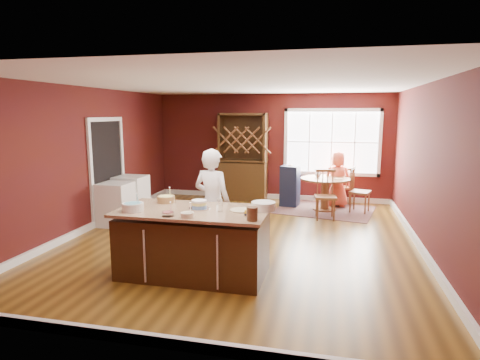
{
  "coord_description": "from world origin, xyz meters",
  "views": [
    {
      "loc": [
        1.5,
        -6.74,
        2.21
      ],
      "look_at": [
        -0.05,
        0.04,
        1.05
      ],
      "focal_mm": 30.0,
      "sensor_mm": 36.0,
      "label": 1
    }
  ],
  "objects_px": {
    "seated_woman": "(337,179)",
    "high_chair": "(290,185)",
    "layer_cake": "(199,204)",
    "chair_north": "(342,186)",
    "dining_table": "(325,187)",
    "chair_east": "(360,190)",
    "dryer": "(131,197)",
    "washer": "(116,204)",
    "toddler": "(294,172)",
    "kitchen_island": "(194,244)",
    "hutch": "(243,157)",
    "baker": "(212,203)",
    "chair_south": "(326,195)"
  },
  "relations": [
    {
      "from": "seated_woman",
      "to": "high_chair",
      "type": "height_order",
      "value": "seated_woman"
    },
    {
      "from": "layer_cake",
      "to": "high_chair",
      "type": "bearing_deg",
      "value": 79.66
    },
    {
      "from": "chair_north",
      "to": "dining_table",
      "type": "bearing_deg",
      "value": 40.58
    },
    {
      "from": "chair_east",
      "to": "dryer",
      "type": "xyz_separation_m",
      "value": [
        -4.8,
        -1.53,
        -0.07
      ]
    },
    {
      "from": "washer",
      "to": "dryer",
      "type": "bearing_deg",
      "value": 90.0
    },
    {
      "from": "seated_woman",
      "to": "chair_east",
      "type": "bearing_deg",
      "value": 130.21
    },
    {
      "from": "toddler",
      "to": "kitchen_island",
      "type": "bearing_deg",
      "value": -101.74
    },
    {
      "from": "high_chair",
      "to": "hutch",
      "type": "height_order",
      "value": "hutch"
    },
    {
      "from": "hutch",
      "to": "kitchen_island",
      "type": "bearing_deg",
      "value": -85.44
    },
    {
      "from": "high_chair",
      "to": "dryer",
      "type": "distance_m",
      "value": 3.69
    },
    {
      "from": "baker",
      "to": "layer_cake",
      "type": "xyz_separation_m",
      "value": [
        0.03,
        -0.7,
        0.14
      ]
    },
    {
      "from": "high_chair",
      "to": "washer",
      "type": "height_order",
      "value": "high_chair"
    },
    {
      "from": "chair_east",
      "to": "seated_woman",
      "type": "relative_size",
      "value": 0.78
    },
    {
      "from": "chair_south",
      "to": "washer",
      "type": "relative_size",
      "value": 1.22
    },
    {
      "from": "toddler",
      "to": "hutch",
      "type": "bearing_deg",
      "value": 163.85
    },
    {
      "from": "layer_cake",
      "to": "chair_south",
      "type": "height_order",
      "value": "chair_south"
    },
    {
      "from": "seated_woman",
      "to": "dryer",
      "type": "xyz_separation_m",
      "value": [
        -4.31,
        -2.0,
        -0.22
      ]
    },
    {
      "from": "chair_south",
      "to": "washer",
      "type": "height_order",
      "value": "chair_south"
    },
    {
      "from": "high_chair",
      "to": "hutch",
      "type": "distance_m",
      "value": 1.47
    },
    {
      "from": "dining_table",
      "to": "baker",
      "type": "bearing_deg",
      "value": -115.78
    },
    {
      "from": "chair_north",
      "to": "washer",
      "type": "bearing_deg",
      "value": 12.69
    },
    {
      "from": "dining_table",
      "to": "dryer",
      "type": "height_order",
      "value": "dryer"
    },
    {
      "from": "seated_woman",
      "to": "hutch",
      "type": "xyz_separation_m",
      "value": [
        -2.36,
        0.3,
        0.45
      ]
    },
    {
      "from": "dining_table",
      "to": "high_chair",
      "type": "height_order",
      "value": "high_chair"
    },
    {
      "from": "chair_north",
      "to": "hutch",
      "type": "bearing_deg",
      "value": -21.42
    },
    {
      "from": "chair_east",
      "to": "seated_woman",
      "type": "distance_m",
      "value": 0.7
    },
    {
      "from": "chair_east",
      "to": "high_chair",
      "type": "relative_size",
      "value": 1.01
    },
    {
      "from": "chair_north",
      "to": "seated_woman",
      "type": "relative_size",
      "value": 0.7
    },
    {
      "from": "baker",
      "to": "layer_cake",
      "type": "relative_size",
      "value": 5.85
    },
    {
      "from": "dining_table",
      "to": "chair_north",
      "type": "distance_m",
      "value": 0.81
    },
    {
      "from": "kitchen_island",
      "to": "chair_south",
      "type": "distance_m",
      "value": 3.81
    },
    {
      "from": "washer",
      "to": "high_chair",
      "type": "bearing_deg",
      "value": 37.58
    },
    {
      "from": "seated_woman",
      "to": "dryer",
      "type": "bearing_deg",
      "value": 18.2
    },
    {
      "from": "seated_woman",
      "to": "toddler",
      "type": "bearing_deg",
      "value": -1.96
    },
    {
      "from": "kitchen_island",
      "to": "high_chair",
      "type": "xyz_separation_m",
      "value": [
        0.87,
        4.46,
        0.07
      ]
    },
    {
      "from": "chair_north",
      "to": "toddler",
      "type": "xyz_separation_m",
      "value": [
        -1.14,
        -0.35,
        0.35
      ]
    },
    {
      "from": "dining_table",
      "to": "dryer",
      "type": "bearing_deg",
      "value": -158.81
    },
    {
      "from": "kitchen_island",
      "to": "baker",
      "type": "bearing_deg",
      "value": 87.04
    },
    {
      "from": "kitchen_island",
      "to": "chair_north",
      "type": "height_order",
      "value": "chair_north"
    },
    {
      "from": "layer_cake",
      "to": "chair_north",
      "type": "xyz_separation_m",
      "value": [
        2.02,
        4.83,
        -0.52
      ]
    },
    {
      "from": "seated_woman",
      "to": "layer_cake",
      "type": "bearing_deg",
      "value": 60.66
    },
    {
      "from": "washer",
      "to": "kitchen_island",
      "type": "bearing_deg",
      "value": -40.51
    },
    {
      "from": "layer_cake",
      "to": "chair_south",
      "type": "distance_m",
      "value": 3.75
    },
    {
      "from": "chair_south",
      "to": "toddler",
      "type": "xyz_separation_m",
      "value": [
        -0.77,
        1.15,
        0.29
      ]
    },
    {
      "from": "washer",
      "to": "dryer",
      "type": "xyz_separation_m",
      "value": [
        0.0,
        0.64,
        0.02
      ]
    },
    {
      "from": "dining_table",
      "to": "washer",
      "type": "height_order",
      "value": "washer"
    },
    {
      "from": "high_chair",
      "to": "seated_woman",
      "type": "bearing_deg",
      "value": 17.67
    },
    {
      "from": "layer_cake",
      "to": "chair_east",
      "type": "xyz_separation_m",
      "value": [
        2.4,
        4.1,
        -0.46
      ]
    },
    {
      "from": "dining_table",
      "to": "seated_woman",
      "type": "relative_size",
      "value": 0.85
    },
    {
      "from": "chair_north",
      "to": "toddler",
      "type": "distance_m",
      "value": 1.24
    }
  ]
}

